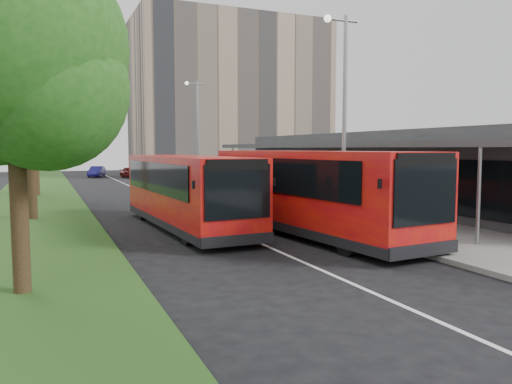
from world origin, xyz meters
TOP-DOWN VIEW (x-y plane):
  - ground at (0.00, 0.00)m, footprint 120.00×120.00m
  - pavement at (6.00, 20.00)m, footprint 5.00×80.00m
  - grass_verge at (-7.00, 20.00)m, footprint 5.00×80.00m
  - lane_centre_line at (0.00, 15.00)m, footprint 0.12×70.00m
  - kerb_dashes at (3.30, 19.00)m, footprint 0.12×56.00m
  - office_block at (14.00, 42.00)m, footprint 22.00×12.00m
  - station_building at (10.86, 8.00)m, footprint 7.70×26.00m
  - tree_near at (-7.01, -2.95)m, footprint 4.66×4.66m
  - tree_mid at (-7.01, 9.05)m, footprint 5.26×5.26m
  - tree_far at (-7.01, 21.05)m, footprint 5.38×5.38m
  - lamp_post_near at (4.12, 2.00)m, footprint 1.44×0.28m
  - lamp_post_far at (4.12, 22.00)m, footprint 1.44×0.28m
  - bus_main at (2.35, 1.25)m, footprint 3.72×10.94m
  - bus_second at (-1.43, 4.36)m, footprint 3.04×10.14m
  - litter_bin at (5.20, 11.32)m, footprint 0.73×0.73m
  - bollard at (4.97, 18.69)m, footprint 0.19×0.19m
  - car_near at (2.00, 39.35)m, footprint 2.34×3.83m
  - car_far at (-1.25, 42.73)m, footprint 2.32×3.84m

SIDE VIEW (x-z plane):
  - ground at x=0.00m, z-range 0.00..0.00m
  - kerb_dashes at x=3.30m, z-range 0.00..0.01m
  - lane_centre_line at x=0.00m, z-range 0.00..0.01m
  - grass_verge at x=-7.00m, z-range 0.00..0.10m
  - pavement at x=6.00m, z-range 0.00..0.15m
  - car_far at x=-1.25m, z-range 0.00..1.19m
  - car_near at x=2.00m, z-range 0.00..1.22m
  - litter_bin at x=5.20m, z-range 0.15..1.15m
  - bollard at x=4.97m, z-range 0.15..1.26m
  - bus_second at x=-1.43m, z-range 0.04..2.87m
  - bus_main at x=2.35m, z-range 0.04..3.08m
  - station_building at x=10.86m, z-range 0.04..4.04m
  - lamp_post_near at x=4.12m, z-range 0.72..8.72m
  - lamp_post_far at x=4.12m, z-range 0.72..8.72m
  - tree_near at x=-7.01m, z-range 1.09..8.59m
  - tree_mid at x=-7.01m, z-range 1.23..9.69m
  - tree_far at x=-7.01m, z-range 1.26..9.91m
  - office_block at x=14.00m, z-range 0.00..18.00m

